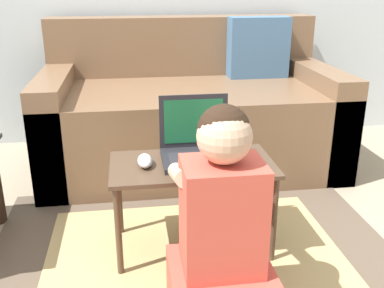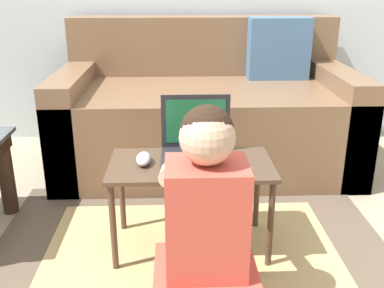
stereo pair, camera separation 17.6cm
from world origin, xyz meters
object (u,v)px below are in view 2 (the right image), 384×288
Objects in this scene: laptop_desk at (191,174)px; person_seated at (206,235)px; couch at (207,113)px; computer_mouse at (144,159)px; laptop at (197,149)px.

person_seated reaches higher than laptop_desk.
laptop_desk is at bearing -97.60° from couch.
laptop_desk is at bearing 0.00° from computer_mouse.
laptop_desk is 0.10m from laptop.
laptop reaches higher than computer_mouse.
couch reaches higher than computer_mouse.
computer_mouse reaches higher than laptop_desk.
laptop_desk is at bearing 94.41° from person_seated.
couch is at bearing 86.00° from person_seated.
person_seated is (0.21, -0.41, -0.09)m from computer_mouse.
laptop_desk is 0.19m from computer_mouse.
person_seated is at bearing -85.59° from laptop_desk.
computer_mouse is at bearing -108.04° from couch.
laptop_desk is 0.41m from person_seated.
couch is 2.29× the size of person_seated.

